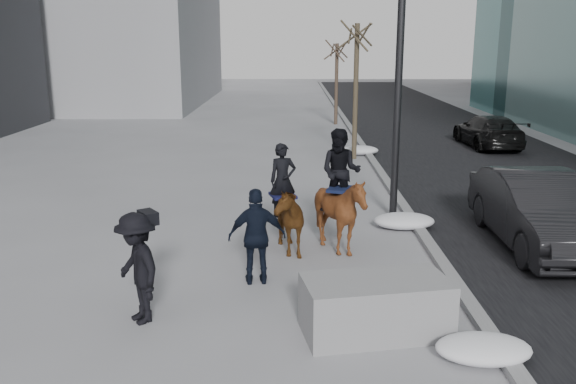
{
  "coord_description": "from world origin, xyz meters",
  "views": [
    {
      "loc": [
        0.05,
        -9.92,
        4.28
      ],
      "look_at": [
        0.0,
        1.2,
        1.5
      ],
      "focal_mm": 38.0,
      "sensor_mm": 36.0,
      "label": 1
    }
  ],
  "objects_px": {
    "planter": "(376,307)",
    "mounted_right": "(340,204)",
    "mounted_left": "(283,212)",
    "car_near": "(539,211)"
  },
  "relations": [
    {
      "from": "planter",
      "to": "mounted_right",
      "type": "bearing_deg",
      "value": 93.95
    },
    {
      "from": "planter",
      "to": "mounted_right",
      "type": "distance_m",
      "value": 3.67
    },
    {
      "from": "planter",
      "to": "mounted_left",
      "type": "xyz_separation_m",
      "value": [
        -1.43,
        3.72,
        0.41
      ]
    },
    {
      "from": "mounted_left",
      "to": "mounted_right",
      "type": "relative_size",
      "value": 0.88
    },
    {
      "from": "mounted_right",
      "to": "mounted_left",
      "type": "bearing_deg",
      "value": 174.86
    },
    {
      "from": "car_near",
      "to": "mounted_left",
      "type": "bearing_deg",
      "value": -176.53
    },
    {
      "from": "planter",
      "to": "car_near",
      "type": "relative_size",
      "value": 0.45
    },
    {
      "from": "planter",
      "to": "mounted_left",
      "type": "relative_size",
      "value": 0.96
    },
    {
      "from": "car_near",
      "to": "mounted_left",
      "type": "distance_m",
      "value": 5.4
    },
    {
      "from": "planter",
      "to": "mounted_left",
      "type": "height_order",
      "value": "mounted_left"
    }
  ]
}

